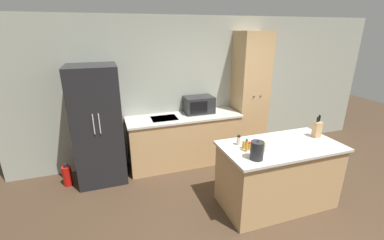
{
  "coord_description": "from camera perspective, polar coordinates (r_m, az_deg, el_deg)",
  "views": [
    {
      "loc": [
        -1.88,
        -2.11,
        2.36
      ],
      "look_at": [
        -0.68,
        1.4,
        1.05
      ],
      "focal_mm": 24.0,
      "sensor_mm": 36.0,
      "label": 1
    }
  ],
  "objects": [
    {
      "name": "ground_plane",
      "position": [
        3.68,
        18.62,
        -21.63
      ],
      "size": [
        14.0,
        14.0,
        0.0
      ],
      "primitive_type": "plane",
      "color": "#423021"
    },
    {
      "name": "kettle",
      "position": [
        3.12,
        14.24,
        -6.58
      ],
      "size": [
        0.16,
        0.16,
        0.25
      ],
      "color": "#232326",
      "rests_on": "kitchen_island"
    },
    {
      "name": "spice_bottle_pale_salt",
      "position": [
        3.36,
        14.23,
        -5.46
      ],
      "size": [
        0.05,
        0.05,
        0.15
      ],
      "color": "#337033",
      "rests_on": "kitchen_island"
    },
    {
      "name": "spice_bottle_tall_dark",
      "position": [
        3.36,
        15.78,
        -5.79
      ],
      "size": [
        0.06,
        0.06,
        0.13
      ],
      "color": "beige",
      "rests_on": "kitchen_island"
    },
    {
      "name": "wall_back",
      "position": [
        4.94,
        3.97,
        6.99
      ],
      "size": [
        7.2,
        0.06,
        2.6
      ],
      "color": "#9EA393",
      "rests_on": "ground_plane"
    },
    {
      "name": "spice_bottle_green_herb",
      "position": [
        3.38,
        11.49,
        -5.36
      ],
      "size": [
        0.05,
        0.05,
        0.12
      ],
      "color": "orange",
      "rests_on": "kitchen_island"
    },
    {
      "name": "fire_extinguisher",
      "position": [
        4.62,
        -25.96,
        -11.04
      ],
      "size": [
        0.14,
        0.14,
        0.38
      ],
      "color": "red",
      "rests_on": "ground_plane"
    },
    {
      "name": "back_counter",
      "position": [
        4.7,
        -1.73,
        -4.39
      ],
      "size": [
        2.03,
        0.64,
        0.92
      ],
      "color": "tan",
      "rests_on": "ground_plane"
    },
    {
      "name": "pantry_cabinet",
      "position": [
        5.04,
        12.66,
        5.34
      ],
      "size": [
        0.58,
        0.53,
        2.35
      ],
      "color": "tan",
      "rests_on": "ground_plane"
    },
    {
      "name": "refrigerator",
      "position": [
        4.31,
        -20.18,
        -1.1
      ],
      "size": [
        0.73,
        0.73,
        1.88
      ],
      "color": "black",
      "rests_on": "ground_plane"
    },
    {
      "name": "kitchen_island",
      "position": [
        3.84,
        18.46,
        -11.43
      ],
      "size": [
        1.61,
        0.84,
        0.91
      ],
      "color": "tan",
      "rests_on": "ground_plane"
    },
    {
      "name": "spice_bottle_amber_oil",
      "position": [
        3.46,
        10.33,
        -4.5
      ],
      "size": [
        0.06,
        0.06,
        0.14
      ],
      "color": "beige",
      "rests_on": "kitchen_island"
    },
    {
      "name": "microwave",
      "position": [
        4.68,
        1.53,
        3.42
      ],
      "size": [
        0.52,
        0.36,
        0.3
      ],
      "color": "#232326",
      "rests_on": "back_counter"
    },
    {
      "name": "knife_block",
      "position": [
        4.04,
        26.02,
        -1.82
      ],
      "size": [
        0.1,
        0.09,
        0.33
      ],
      "color": "tan",
      "rests_on": "kitchen_island"
    },
    {
      "name": "spice_bottle_short_red",
      "position": [
        3.37,
        12.59,
        -5.67
      ],
      "size": [
        0.05,
        0.05,
        0.11
      ],
      "color": "orange",
      "rests_on": "kitchen_island"
    },
    {
      "name": "spice_bottle_orange_cap",
      "position": [
        3.3,
        12.0,
        -5.57
      ],
      "size": [
        0.04,
        0.04,
        0.17
      ],
      "color": "gold",
      "rests_on": "kitchen_island"
    }
  ]
}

